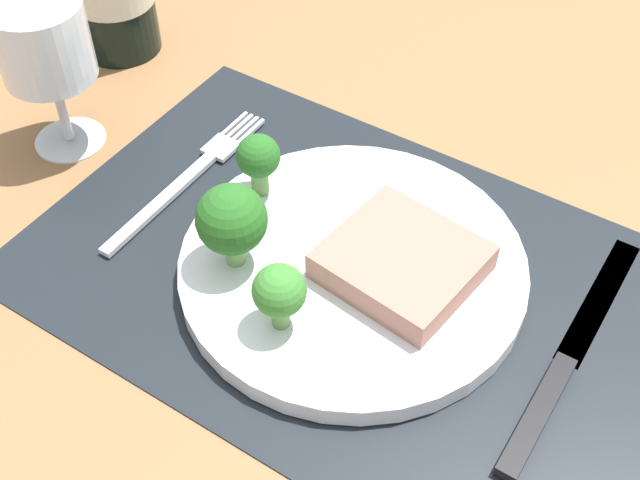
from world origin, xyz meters
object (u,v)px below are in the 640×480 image
Objects in this scene: knife at (563,366)px; wine_glass at (49,46)px; steak at (402,262)px; fork at (188,177)px; plate at (353,267)px.

wine_glass reaches higher than knife.
steak is 0.51× the size of fork.
knife is at bearing -3.89° from fork.
steak is 0.43× the size of knife.
plate reaches higher than knife.
knife is at bearing -1.56° from steak.
knife is (32.53, -0.89, 0.05)cm from fork.
plate is at bearing -165.86° from steak.
plate is 1.09× the size of knife.
knife is (16.02, 0.53, -0.50)cm from plate.
wine_glass is at bearing 179.05° from plate.
knife reaches higher than fork.
steak is at bearing 0.72° from wine_glass.
plate is 2.54× the size of steak.
steak reaches higher than plate.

